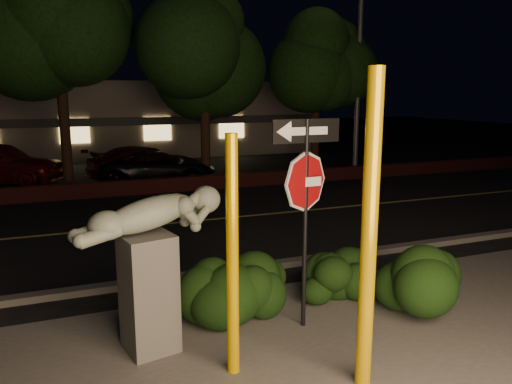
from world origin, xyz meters
The scene contains 21 objects.
ground centered at (0.00, 10.00, 0.00)m, with size 90.00×90.00×0.00m, color black.
patio centered at (0.00, -1.00, 0.01)m, with size 14.00×6.00×0.02m, color #4C4944.
road centered at (0.00, 7.00, 0.01)m, with size 80.00×8.00×0.01m, color black.
lane_marking centered at (0.00, 7.00, 0.02)m, with size 80.00×0.12×0.01m, color #AC9845.
curb centered at (0.00, 2.90, 0.06)m, with size 80.00×0.25×0.12m, color #4C4944.
brick_wall centered at (0.00, 11.30, 0.25)m, with size 40.00×0.35×0.50m, color #491817.
parking_lot centered at (0.00, 17.00, 0.01)m, with size 40.00×12.00×0.01m, color black.
building centered at (0.00, 24.99, 2.00)m, with size 22.00×10.20×4.00m.
tree_far_b centered at (-2.50, 13.20, 6.05)m, with size 5.20×5.20×8.41m.
tree_far_c centered at (2.50, 12.80, 5.66)m, with size 4.80×4.80×7.84m.
tree_far_d centered at (7.50, 13.30, 5.42)m, with size 4.40×4.40×7.42m.
yellow_pole_left centered at (-0.93, -0.36, 1.47)m, with size 0.15×0.15×2.95m, color #E4AB00.
yellow_pole_right centered at (0.40, -1.17, 1.84)m, with size 0.18×0.18×3.67m, color #D7A707.
signpost centered at (0.44, 0.43, 2.16)m, with size 1.03×0.10×3.04m.
sculpture centered at (-1.74, 0.58, 1.33)m, with size 2.02×0.92×2.15m.
hedge_center centered at (-0.33, 1.06, 0.56)m, with size 2.15×1.01×1.12m, color black.
hedge_right centered at (1.47, 1.15, 0.51)m, with size 1.55×0.83×1.01m, color black.
hedge_far_right centered at (2.44, 0.12, 0.56)m, with size 1.63×1.02×1.13m, color black.
streetlight centered at (8.32, 11.79, 6.05)m, with size 1.50×0.63×10.17m.
parked_car_darkred centered at (0.43, 14.31, 0.67)m, with size 1.87×4.60×1.33m, color #42100A.
parked_car_dark centered at (0.75, 13.30, 0.61)m, with size 2.02×4.38×1.22m, color black.
Camera 1 is at (-2.73, -5.67, 3.39)m, focal length 35.00 mm.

